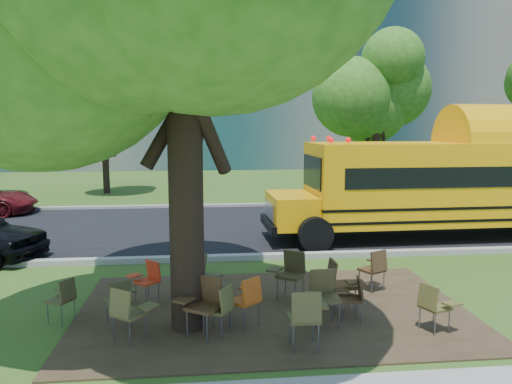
{
  "coord_description": "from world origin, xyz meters",
  "views": [
    {
      "loc": [
        -0.23,
        -9.14,
        3.36
      ],
      "look_at": [
        1.21,
        4.36,
        1.53
      ],
      "focal_mm": 35.0,
      "sensor_mm": 36.0,
      "label": 1
    }
  ],
  "objects": [
    {
      "name": "ground",
      "position": [
        0.0,
        0.0,
        0.0
      ],
      "size": [
        160.0,
        160.0,
        0.0
      ],
      "primitive_type": "plane",
      "color": "#314816",
      "rests_on": "ground"
    },
    {
      "name": "dirt_patch",
      "position": [
        1.0,
        -0.5,
        0.01
      ],
      "size": [
        7.0,
        4.5,
        0.03
      ],
      "primitive_type": "cube",
      "color": "#382819",
      "rests_on": "ground"
    },
    {
      "name": "asphalt_road",
      "position": [
        0.0,
        7.0,
        0.02
      ],
      "size": [
        80.0,
        8.0,
        0.04
      ],
      "primitive_type": "cube",
      "color": "black",
      "rests_on": "ground"
    },
    {
      "name": "kerb_near",
      "position": [
        0.0,
        3.0,
        0.07
      ],
      "size": [
        80.0,
        0.25,
        0.14
      ],
      "primitive_type": "cube",
      "color": "gray",
      "rests_on": "ground"
    },
    {
      "name": "kerb_far",
      "position": [
        0.0,
        11.1,
        0.07
      ],
      "size": [
        80.0,
        0.25,
        0.14
      ],
      "primitive_type": "cube",
      "color": "gray",
      "rests_on": "ground"
    },
    {
      "name": "building_main",
      "position": [
        -8.0,
        36.0,
        11.0
      ],
      "size": [
        38.0,
        16.0,
        22.0
      ],
      "primitive_type": "cube",
      "color": "slate",
      "rests_on": "ground"
    },
    {
      "name": "building_right",
      "position": [
        24.0,
        38.0,
        12.5
      ],
      "size": [
        30.0,
        16.0,
        25.0
      ],
      "primitive_type": "cube",
      "color": "slate",
      "rests_on": "ground"
    },
    {
      "name": "bg_tree_2",
      "position": [
        -5.0,
        16.0,
        4.21
      ],
      "size": [
        4.8,
        4.8,
        6.62
      ],
      "color": "black",
      "rests_on": "ground"
    },
    {
      "name": "bg_tree_3",
      "position": [
        8.0,
        14.0,
        5.03
      ],
      "size": [
        5.6,
        5.6,
        7.84
      ],
      "color": "black",
      "rests_on": "ground"
    },
    {
      "name": "school_bus",
      "position": [
        7.99,
        4.87,
        1.65
      ],
      "size": [
        11.73,
        2.91,
        2.85
      ],
      "rotation": [
        0.0,
        0.0,
        0.02
      ],
      "color": "#F3A407",
      "rests_on": "ground"
    },
    {
      "name": "chair_0",
      "position": [
        -1.64,
        -0.9,
        0.5
      ],
      "size": [
        0.55,
        0.64,
        0.81
      ],
      "rotation": [
        0.0,
        0.0,
        0.43
      ],
      "color": "#423B1C",
      "rests_on": "ground"
    },
    {
      "name": "chair_1",
      "position": [
        -1.41,
        -1.64,
        0.55
      ],
      "size": [
        0.77,
        0.61,
        0.9
      ],
      "rotation": [
        0.0,
        0.0,
        -0.66
      ],
      "color": "brown",
      "rests_on": "ground"
    },
    {
      "name": "chair_2",
      "position": [
        0.02,
        -1.47,
        0.51
      ],
      "size": [
        0.55,
        0.7,
        0.83
      ],
      "rotation": [
        0.0,
        0.0,
        1.03
      ],
      "color": "brown",
      "rests_on": "ground"
    },
    {
      "name": "chair_3",
      "position": [
        -0.25,
        -1.47,
        0.6
      ],
      "size": [
        0.82,
        0.65,
        0.96
      ],
      "rotation": [
        0.0,
        0.0,
        2.54
      ],
      "color": "#4B321B",
      "rests_on": "ground"
    },
    {
      "name": "chair_4",
      "position": [
        1.26,
        -2.17,
        0.59
      ],
      "size": [
        0.62,
        0.56,
        0.96
      ],
      "rotation": [
        0.0,
        0.0,
        -0.01
      ],
      "color": "#48431F",
      "rests_on": "ground"
    },
    {
      "name": "chair_5",
      "position": [
        1.73,
        -1.27,
        0.59
      ],
      "size": [
        0.62,
        0.58,
        0.95
      ],
      "rotation": [
        0.0,
        0.0,
        3.19
      ],
      "color": "#493F1F",
      "rests_on": "ground"
    },
    {
      "name": "chair_6",
      "position": [
        2.3,
        -1.12,
        0.48
      ],
      "size": [
        0.45,
        0.55,
        0.77
      ],
      "rotation": [
        0.0,
        0.0,
        1.44
      ],
      "color": "#402A16",
      "rests_on": "ground"
    },
    {
      "name": "chair_7",
      "position": [
        3.45,
        -1.76,
        0.51
      ],
      "size": [
        0.64,
        0.56,
        0.82
      ],
      "rotation": [
        0.0,
        0.0,
        -1.19
      ],
      "color": "brown",
      "rests_on": "ground"
    },
    {
      "name": "chair_8",
      "position": [
        -2.63,
        -0.65,
        0.48
      ],
      "size": [
        0.51,
        0.64,
        0.77
      ],
      "rotation": [
        0.0,
        0.0,
        1.08
      ],
      "color": "#423E1C",
      "rests_on": "ground"
    },
    {
      "name": "chair_9",
      "position": [
        -1.31,
        0.24,
        0.49
      ],
      "size": [
        0.68,
        0.54,
        0.79
      ],
      "rotation": [
        0.0,
        0.0,
        2.36
      ],
      "color": "red",
      "rests_on": "ground"
    },
    {
      "name": "chair_10",
      "position": [
        -0.18,
        0.22,
        0.53
      ],
      "size": [
        0.54,
        0.69,
        0.86
      ],
      "rotation": [
        0.0,
        0.0,
        -1.95
      ],
      "color": "#4A4120",
      "rests_on": "ground"
    },
    {
      "name": "chair_11",
      "position": [
        0.47,
        -1.2,
        0.54
      ],
      "size": [
        0.59,
        0.75,
        0.88
      ],
      "rotation": [
        0.0,
        0.0,
        0.69
      ],
      "color": "#C05214",
      "rests_on": "ground"
    },
    {
      "name": "chair_12",
      "position": [
        2.18,
        -0.71,
        0.6
      ],
      "size": [
        0.57,
        0.62,
        0.96
      ],
      "rotation": [
        0.0,
        0.0,
        4.72
      ],
      "color": "#453118",
      "rests_on": "ground"
    },
    {
      "name": "chair_13",
      "position": [
        3.18,
        0.29,
        0.55
      ],
      "size": [
        0.6,
        0.71,
        0.89
      ],
      "rotation": [
        0.0,
        0.0,
        0.48
      ],
      "color": "#422C17",
      "rests_on": "ground"
    },
    {
      "name": "chair_14",
      "position": [
        1.41,
        0.06,
        0.59
      ],
      "size": [
        0.81,
        0.64,
        0.95
      ],
      "rotation": [
        0.0,
        0.0,
        2.54
      ],
      "color": "#41381C",
      "rests_on": "ground"
    }
  ]
}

